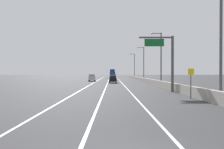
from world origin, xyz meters
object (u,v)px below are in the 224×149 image
object	(u,v)px
lamp_post_right_near	(219,33)
car_green_1	(114,77)
lamp_post_right_second	(161,55)
car_silver_2	(93,78)
lamp_post_right_fourth	(135,64)
car_black_0	(114,79)
speed_advisory_sign	(192,81)
lamp_post_right_third	(144,61)
overhead_sign_gantry	(168,57)
box_truck	(113,74)

from	to	relation	value
lamp_post_right_near	car_green_1	xyz separation A→B (m)	(-8.53, 55.90, -4.97)
lamp_post_right_second	car_silver_2	xyz separation A→B (m)	(-15.22, 21.66, -4.94)
lamp_post_right_near	car_green_1	world-z (taller)	lamp_post_right_near
lamp_post_right_fourth	car_green_1	world-z (taller)	lamp_post_right_fourth
car_black_0	car_green_1	xyz separation A→B (m)	(0.26, 20.12, 0.08)
car_silver_2	speed_advisory_sign	bearing A→B (deg)	-72.26
car_silver_2	lamp_post_right_second	bearing A→B (deg)	-54.91
speed_advisory_sign	car_black_0	size ratio (longest dim) A/B	0.66
speed_advisory_sign	lamp_post_right_third	world-z (taller)	lamp_post_right_third
overhead_sign_gantry	box_truck	bearing A→B (deg)	95.81
lamp_post_right_second	lamp_post_right_fourth	distance (m)	48.59
lamp_post_right_near	lamp_post_right_second	xyz separation A→B (m)	(0.33, 24.29, 0.00)
overhead_sign_gantry	speed_advisory_sign	size ratio (longest dim) A/B	2.50
car_black_0	car_green_1	size ratio (longest dim) A/B	1.02
overhead_sign_gantry	car_green_1	distance (m)	45.73
car_green_1	car_silver_2	distance (m)	11.80
lamp_post_right_third	car_green_1	xyz separation A→B (m)	(-8.98, 7.31, -4.97)
speed_advisory_sign	lamp_post_right_fourth	size ratio (longest dim) A/B	0.29
lamp_post_right_second	lamp_post_right_fourth	bearing A→B (deg)	90.30
lamp_post_right_third	car_silver_2	size ratio (longest dim) A/B	2.39
speed_advisory_sign	lamp_post_right_third	size ratio (longest dim) A/B	0.29
lamp_post_right_near	lamp_post_right_fourth	distance (m)	72.88
lamp_post_right_third	lamp_post_right_fourth	distance (m)	24.30
car_green_1	car_black_0	bearing A→B (deg)	-90.73
overhead_sign_gantry	lamp_post_right_near	size ratio (longest dim) A/B	0.72
overhead_sign_gantry	box_truck	size ratio (longest dim) A/B	0.97
car_black_0	box_truck	size ratio (longest dim) A/B	0.58
lamp_post_right_third	lamp_post_right_second	bearing A→B (deg)	-90.27
lamp_post_right_second	car_silver_2	world-z (taller)	lamp_post_right_second
lamp_post_right_third	lamp_post_right_fourth	world-z (taller)	same
car_silver_2	box_truck	size ratio (longest dim) A/B	0.56
lamp_post_right_near	car_black_0	distance (m)	37.18
speed_advisory_sign	car_silver_2	bearing A→B (deg)	107.74
lamp_post_right_third	overhead_sign_gantry	bearing A→B (deg)	-93.14
overhead_sign_gantry	car_black_0	bearing A→B (deg)	106.03
lamp_post_right_third	car_black_0	world-z (taller)	lamp_post_right_third
lamp_post_right_fourth	box_truck	xyz separation A→B (m)	(-8.90, 8.82, -4.14)
lamp_post_right_near	car_green_1	bearing A→B (deg)	98.67
car_black_0	speed_advisory_sign	bearing A→B (deg)	-76.89
lamp_post_right_near	car_silver_2	world-z (taller)	lamp_post_right_near
car_silver_2	car_black_0	bearing A→B (deg)	-59.07
speed_advisory_sign	car_black_0	bearing A→B (deg)	103.11
lamp_post_right_fourth	car_black_0	xyz separation A→B (m)	(-8.86, -37.11, -5.04)
overhead_sign_gantry	car_green_1	size ratio (longest dim) A/B	1.69
car_silver_2	lamp_post_right_fourth	bearing A→B (deg)	60.95
lamp_post_right_fourth	car_green_1	size ratio (longest dim) A/B	2.35
overhead_sign_gantry	car_silver_2	size ratio (longest dim) A/B	1.72
box_truck	lamp_post_right_fourth	bearing A→B (deg)	-44.75
lamp_post_right_fourth	car_black_0	bearing A→B (deg)	-103.43
overhead_sign_gantry	box_truck	distance (m)	71.28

